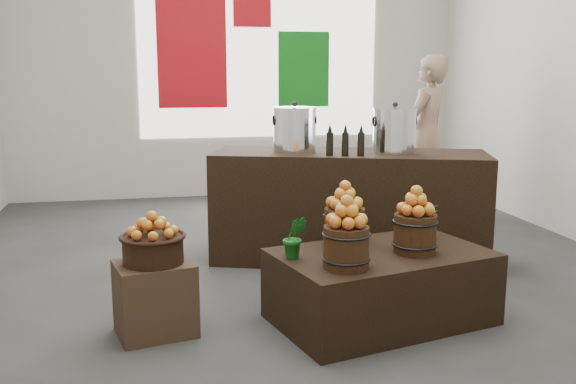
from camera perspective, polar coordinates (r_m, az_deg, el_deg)
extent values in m
plane|color=#3B3A38|center=(5.54, 0.40, -6.98)|extent=(7.00, 7.00, 0.00)
cube|color=#BAB6AC|center=(8.74, -4.54, 12.78)|extent=(6.00, 0.04, 4.00)
cube|color=white|center=(8.76, -2.53, 12.80)|extent=(3.20, 0.02, 2.40)
cube|color=#AE0D15|center=(8.65, -8.54, 12.05)|extent=(0.90, 0.04, 1.40)
cube|color=#106815|center=(8.86, 1.40, 10.84)|extent=(0.70, 0.04, 1.00)
cube|color=#AE0D15|center=(8.77, -3.22, 16.06)|extent=(0.50, 0.04, 0.50)
cube|color=#4A3522|center=(4.28, -11.73, -9.26)|extent=(0.56, 0.49, 0.48)
cylinder|color=black|center=(4.18, -11.90, -5.05)|extent=(0.38, 0.38, 0.17)
cube|color=black|center=(4.46, 8.28, -8.29)|extent=(1.58, 1.19, 0.49)
cylinder|color=#3A2210|center=(3.98, 5.19, -4.91)|extent=(0.28, 0.28, 0.26)
cylinder|color=#3A2210|center=(4.37, 11.22, -3.65)|extent=(0.28, 0.28, 0.26)
cylinder|color=#3A2210|center=(4.49, 5.04, -3.09)|extent=(0.28, 0.28, 0.26)
imported|color=#135A16|center=(4.72, 11.69, -2.53)|extent=(0.24, 0.21, 0.27)
imported|color=#135A16|center=(4.15, 0.59, -4.04)|extent=(0.17, 0.15, 0.28)
cube|color=black|center=(5.76, 5.42, -1.30)|extent=(2.51, 1.50, 0.98)
cylinder|color=silver|center=(5.69, 0.58, 5.48)|extent=(0.37, 0.37, 0.37)
cylinder|color=silver|center=(5.66, 9.42, 5.31)|extent=(0.37, 0.37, 0.37)
imported|color=#8F7158|center=(7.64, 12.19, 4.86)|extent=(0.81, 0.78, 1.87)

